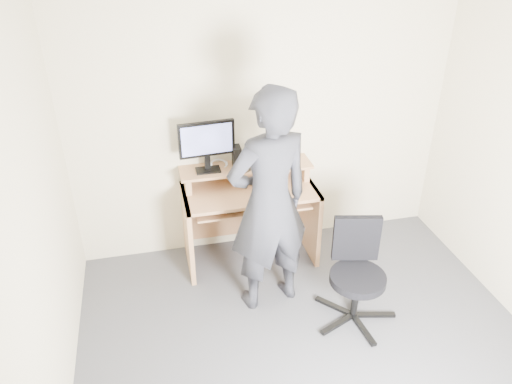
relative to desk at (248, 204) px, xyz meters
name	(u,v)px	position (x,y,z in m)	size (l,w,h in m)	color
ground	(320,370)	(0.20, -1.53, -0.55)	(3.50, 3.50, 0.00)	#4B4A4F
back_wall	(264,123)	(0.20, 0.22, 0.70)	(3.50, 0.02, 2.50)	beige
ceiling	(353,13)	(0.20, -1.53, 1.95)	(3.50, 3.50, 0.02)	white
desk	(248,204)	(0.00, 0.00, 0.00)	(1.20, 0.60, 0.91)	tan
monitor	(207,142)	(-0.35, 0.05, 0.64)	(0.49, 0.14, 0.47)	black
external_drive	(237,157)	(-0.08, 0.08, 0.46)	(0.07, 0.13, 0.20)	black
travel_mug	(249,157)	(0.03, 0.09, 0.44)	(0.07, 0.07, 0.16)	silver
smartphone	(267,165)	(0.19, 0.05, 0.37)	(0.07, 0.13, 0.01)	black
charger	(236,170)	(-0.11, -0.02, 0.38)	(0.04, 0.04, 0.04)	black
headphones	(219,164)	(-0.24, 0.15, 0.37)	(0.16, 0.16, 0.02)	silver
keyboard	(250,203)	(-0.02, -0.17, 0.12)	(0.46, 0.18, 0.03)	black
mouse	(283,189)	(0.28, -0.18, 0.22)	(0.10, 0.06, 0.04)	black
office_chair	(357,269)	(0.66, -1.02, -0.09)	(0.67, 0.66, 0.84)	black
person	(269,204)	(0.02, -0.68, 0.40)	(0.69, 0.46, 1.90)	black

